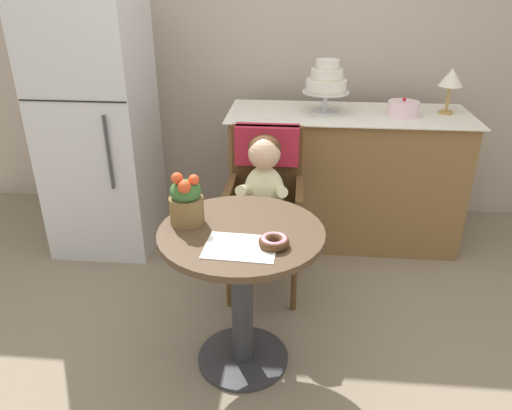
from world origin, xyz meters
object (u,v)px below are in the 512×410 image
(table_lamp, at_px, (451,79))
(tiered_cake_stand, at_px, (326,81))
(donut_front, at_px, (274,241))
(wicker_chair, at_px, (266,184))
(refrigerator, at_px, (98,123))
(cafe_table, at_px, (242,272))
(flower_vase, at_px, (186,200))
(round_layer_cake, at_px, (403,109))
(seated_child, at_px, (264,189))

(table_lamp, bearing_deg, tiered_cake_stand, -176.41)
(table_lamp, bearing_deg, donut_front, -124.59)
(wicker_chair, height_order, refrigerator, refrigerator)
(cafe_table, bearing_deg, refrigerator, 133.67)
(donut_front, relative_size, refrigerator, 0.07)
(wicker_chair, xyz_separation_m, flower_vase, (-0.30, -0.64, 0.19))
(donut_front, bearing_deg, flower_vase, 155.95)
(cafe_table, bearing_deg, donut_front, -40.30)
(refrigerator, bearing_deg, flower_vase, -52.51)
(tiered_cake_stand, bearing_deg, round_layer_cake, -3.87)
(donut_front, distance_m, tiered_cake_stand, 1.49)
(tiered_cake_stand, height_order, refrigerator, refrigerator)
(tiered_cake_stand, bearing_deg, seated_child, -113.74)
(cafe_table, relative_size, round_layer_cake, 3.72)
(cafe_table, distance_m, seated_child, 0.57)
(flower_vase, relative_size, tiered_cake_stand, 0.73)
(round_layer_cake, bearing_deg, table_lamp, 15.88)
(round_layer_cake, xyz_separation_m, table_lamp, (0.29, 0.08, 0.17))
(table_lamp, height_order, refrigerator, refrigerator)
(tiered_cake_stand, xyz_separation_m, table_lamp, (0.77, 0.05, 0.02))
(wicker_chair, relative_size, seated_child, 1.31)
(cafe_table, height_order, wicker_chair, wicker_chair)
(round_layer_cake, bearing_deg, seated_child, -138.43)
(donut_front, distance_m, flower_vase, 0.44)
(tiered_cake_stand, xyz_separation_m, refrigerator, (-1.44, -0.20, -0.25))
(wicker_chair, bearing_deg, donut_front, -80.39)
(cafe_table, height_order, tiered_cake_stand, tiered_cake_stand)
(seated_child, xyz_separation_m, round_layer_cake, (0.82, 0.73, 0.27))
(wicker_chair, xyz_separation_m, seated_child, (-0.00, -0.16, 0.04))
(flower_vase, bearing_deg, wicker_chair, 65.04)
(flower_vase, relative_size, table_lamp, 0.85)
(seated_child, height_order, flower_vase, flower_vase)
(flower_vase, distance_m, round_layer_cake, 1.66)
(table_lamp, distance_m, refrigerator, 2.24)
(wicker_chair, bearing_deg, round_layer_cake, 38.10)
(wicker_chair, height_order, round_layer_cake, round_layer_cake)
(flower_vase, relative_size, refrigerator, 0.14)
(donut_front, height_order, refrigerator, refrigerator)
(cafe_table, height_order, flower_vase, flower_vase)
(seated_child, height_order, round_layer_cake, round_layer_cake)
(seated_child, distance_m, table_lamp, 1.44)
(cafe_table, height_order, seated_child, seated_child)
(table_lamp, bearing_deg, flower_vase, -137.31)
(tiered_cake_stand, bearing_deg, refrigerator, -172.09)
(round_layer_cake, height_order, table_lamp, table_lamp)
(cafe_table, xyz_separation_m, donut_front, (0.15, -0.12, 0.24))
(seated_child, xyz_separation_m, flower_vase, (-0.30, -0.49, 0.15))
(flower_vase, height_order, refrigerator, refrigerator)
(cafe_table, relative_size, donut_front, 5.74)
(round_layer_cake, relative_size, table_lamp, 0.68)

